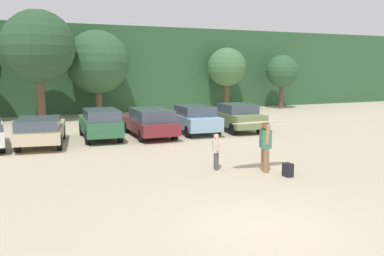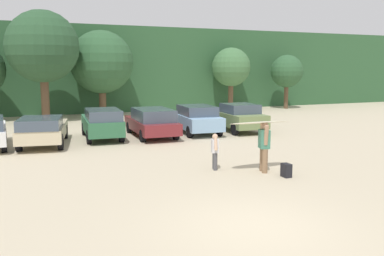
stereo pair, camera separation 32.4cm
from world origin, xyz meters
name	(u,v)px [view 2 (the right image)]	position (x,y,z in m)	size (l,w,h in m)	color
ground_plane	(253,227)	(0.00, 0.00, 0.00)	(120.00, 120.00, 0.00)	#C1B293
hillside_ridge	(75,69)	(0.00, 31.43, 3.48)	(108.00, 12.00, 6.96)	#2D5633
tree_center	(43,47)	(-3.20, 21.58, 4.96)	(4.75, 4.75, 7.36)	brown
tree_ridge_back	(102,62)	(1.00, 23.67, 4.01)	(4.69, 4.69, 6.37)	brown
tree_right	(231,67)	(12.03, 23.95, 3.64)	(3.30, 3.30, 5.32)	brown
tree_far_left	(287,72)	(17.15, 23.12, 3.28)	(2.86, 2.86, 4.74)	brown
parked_car_champagne	(43,129)	(-3.84, 12.38, 0.77)	(2.62, 4.89, 1.39)	beige
parked_car_forest_green	(102,123)	(-0.98, 13.12, 0.84)	(1.97, 4.40, 1.57)	#2D6642
parked_car_maroon	(152,122)	(1.57, 12.91, 0.79)	(2.04, 4.78, 1.49)	maroon
parked_car_sky_blue	(197,119)	(4.17, 13.04, 0.82)	(2.11, 4.15, 1.54)	#84ADD1
parked_car_olive_green	(239,117)	(6.72, 12.89, 0.82)	(2.07, 4.15, 1.57)	#6B7F4C
person_adult	(264,144)	(2.94, 4.24, 0.99)	(0.43, 0.72, 1.75)	#8C6B4C
person_child	(215,149)	(1.53, 5.19, 0.72)	(0.32, 0.59, 1.28)	#4C4C51
surfboard_cream	(260,122)	(2.84, 4.39, 1.71)	(2.31, 0.69, 0.16)	beige
backpack_dropped	(286,170)	(3.25, 3.35, 0.22)	(0.24, 0.34, 0.45)	black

